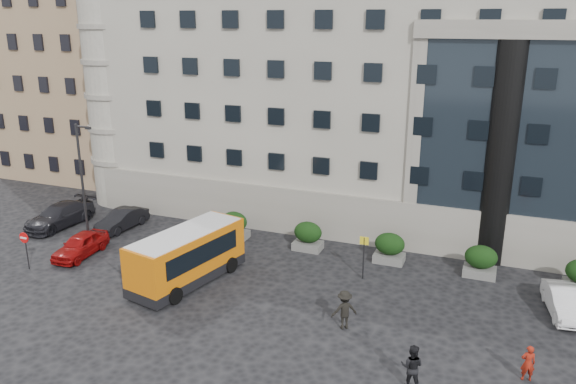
% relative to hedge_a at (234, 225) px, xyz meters
% --- Properties ---
extents(ground, '(120.00, 120.00, 0.00)m').
position_rel_hedge_a_xyz_m(ground, '(4.00, -7.80, -0.93)').
color(ground, black).
rests_on(ground, ground).
extents(civic_building, '(44.00, 24.00, 18.00)m').
position_rel_hedge_a_xyz_m(civic_building, '(10.00, 14.20, 8.07)').
color(civic_building, gray).
rests_on(civic_building, ground).
extents(entrance_column, '(1.80, 1.80, 13.00)m').
position_rel_hedge_a_xyz_m(entrance_column, '(16.00, 2.50, 5.57)').
color(entrance_column, black).
rests_on(entrance_column, ground).
extents(apartment_near, '(14.00, 14.00, 20.00)m').
position_rel_hedge_a_xyz_m(apartment_near, '(-20.00, 12.20, 9.07)').
color(apartment_near, '#967557').
rests_on(apartment_near, ground).
extents(apartment_far, '(13.00, 13.00, 22.00)m').
position_rel_hedge_a_xyz_m(apartment_far, '(-23.00, 30.20, 10.07)').
color(apartment_far, '#7F664A').
rests_on(apartment_far, ground).
extents(hedge_a, '(1.80, 1.26, 1.84)m').
position_rel_hedge_a_xyz_m(hedge_a, '(0.00, 0.00, 0.00)').
color(hedge_a, '#585856').
rests_on(hedge_a, ground).
extents(hedge_b, '(1.80, 1.26, 1.84)m').
position_rel_hedge_a_xyz_m(hedge_b, '(5.20, 0.00, 0.00)').
color(hedge_b, '#585856').
rests_on(hedge_b, ground).
extents(hedge_c, '(1.80, 1.26, 1.84)m').
position_rel_hedge_a_xyz_m(hedge_c, '(10.40, 0.00, 0.00)').
color(hedge_c, '#585856').
rests_on(hedge_c, ground).
extents(hedge_d, '(1.80, 1.26, 1.84)m').
position_rel_hedge_a_xyz_m(hedge_d, '(15.60, 0.00, 0.00)').
color(hedge_d, '#585856').
rests_on(hedge_d, ground).
extents(street_lamp, '(1.16, 0.18, 8.00)m').
position_rel_hedge_a_xyz_m(street_lamp, '(-7.94, -4.80, 3.44)').
color(street_lamp, '#262628').
rests_on(street_lamp, ground).
extents(bus_stop_sign, '(0.50, 0.08, 2.52)m').
position_rel_hedge_a_xyz_m(bus_stop_sign, '(9.50, -2.80, 0.80)').
color(bus_stop_sign, '#262628').
rests_on(bus_stop_sign, ground).
extents(no_entry_sign, '(0.64, 0.16, 2.32)m').
position_rel_hedge_a_xyz_m(no_entry_sign, '(-9.00, -8.84, 0.72)').
color(no_entry_sign, '#262628').
rests_on(no_entry_sign, ground).
extents(minibus, '(3.90, 7.47, 2.97)m').
position_rel_hedge_a_xyz_m(minibus, '(0.54, -6.75, 0.71)').
color(minibus, '#D06609').
rests_on(minibus, ground).
extents(red_truck, '(3.24, 5.26, 2.64)m').
position_rel_hedge_a_xyz_m(red_truck, '(-13.59, 7.18, 0.42)').
color(red_truck, maroon).
rests_on(red_truck, ground).
extents(parked_car_a, '(1.94, 4.25, 1.41)m').
position_rel_hedge_a_xyz_m(parked_car_a, '(-7.50, -6.10, -0.22)').
color(parked_car_a, maroon).
rests_on(parked_car_a, ground).
extents(parked_car_b, '(1.79, 4.27, 1.37)m').
position_rel_hedge_a_xyz_m(parked_car_b, '(-8.04, -1.35, -0.24)').
color(parked_car_b, black).
rests_on(parked_car_b, ground).
extents(parked_car_c, '(2.56, 5.55, 1.57)m').
position_rel_hedge_a_xyz_m(parked_car_c, '(-12.48, -2.49, -0.14)').
color(parked_car_c, black).
rests_on(parked_car_c, ground).
extents(parked_car_d, '(2.32, 4.55, 1.23)m').
position_rel_hedge_a_xyz_m(parked_car_d, '(-11.70, 6.74, -0.31)').
color(parked_car_d, black).
rests_on(parked_car_d, ground).
extents(white_taxi, '(2.07, 4.21, 1.33)m').
position_rel_hedge_a_xyz_m(white_taxi, '(19.74, -3.01, -0.27)').
color(white_taxi, white).
rests_on(white_taxi, ground).
extents(pedestrian_a, '(0.65, 0.50, 1.57)m').
position_rel_hedge_a_xyz_m(pedestrian_a, '(18.00, -9.42, -0.14)').
color(pedestrian_a, maroon).
rests_on(pedestrian_a, ground).
extents(pedestrian_b, '(0.92, 0.72, 1.88)m').
position_rel_hedge_a_xyz_m(pedestrian_b, '(13.72, -11.62, 0.01)').
color(pedestrian_b, black).
rests_on(pedestrian_b, ground).
extents(pedestrian_c, '(1.43, 1.30, 1.93)m').
position_rel_hedge_a_xyz_m(pedestrian_c, '(9.99, -8.29, 0.04)').
color(pedestrian_c, black).
rests_on(pedestrian_c, ground).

